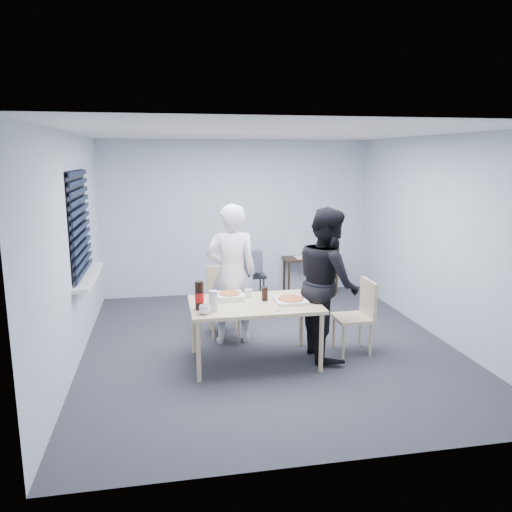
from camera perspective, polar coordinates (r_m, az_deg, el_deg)
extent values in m
plane|color=#2B2B30|center=(6.38, 1.37, -10.11)|extent=(5.00, 5.00, 0.00)
plane|color=white|center=(5.94, 1.50, 13.92)|extent=(5.00, 5.00, 0.00)
plane|color=silver|center=(8.46, -2.13, 4.35)|extent=(4.50, 0.00, 4.50)
plane|color=silver|center=(3.68, 9.64, -5.17)|extent=(4.50, 0.00, 4.50)
plane|color=silver|center=(5.98, -20.16, 0.69)|extent=(0.00, 5.00, 5.00)
plane|color=silver|center=(6.85, 20.16, 1.99)|extent=(0.00, 5.00, 5.00)
plane|color=black|center=(6.33, -19.61, 3.58)|extent=(0.00, 1.30, 1.30)
cube|color=black|center=(6.33, -19.34, 3.60)|extent=(0.04, 1.30, 1.25)
cube|color=silver|center=(6.44, -18.55, -2.26)|extent=(0.18, 1.42, 0.05)
cube|color=beige|center=(5.66, -0.17, -5.56)|extent=(1.45, 0.92, 0.04)
cylinder|color=beige|center=(5.32, -6.57, -10.80)|extent=(0.05, 0.05, 0.67)
cylinder|color=beige|center=(6.07, -7.14, -7.97)|extent=(0.05, 0.05, 0.67)
cylinder|color=beige|center=(5.56, 7.47, -9.81)|extent=(0.05, 0.05, 0.67)
cylinder|color=beige|center=(6.28, 5.19, -7.25)|extent=(0.05, 0.05, 0.67)
cube|color=beige|center=(6.63, -3.65, -5.35)|extent=(0.42, 0.42, 0.04)
cube|color=beige|center=(6.75, -3.88, -2.94)|extent=(0.42, 0.04, 0.44)
cylinder|color=beige|center=(6.52, -4.93, -7.74)|extent=(0.03, 0.03, 0.41)
cylinder|color=beige|center=(6.84, -5.23, -6.82)|extent=(0.03, 0.03, 0.41)
cylinder|color=beige|center=(6.56, -1.95, -7.59)|extent=(0.03, 0.03, 0.41)
cylinder|color=beige|center=(6.88, -2.39, -6.68)|extent=(0.03, 0.03, 0.41)
cube|color=beige|center=(6.12, 10.97, -6.98)|extent=(0.42, 0.42, 0.04)
cube|color=beige|center=(6.12, 12.72, -4.70)|extent=(0.04, 0.42, 0.44)
cylinder|color=beige|center=(5.99, 9.96, -9.65)|extent=(0.03, 0.03, 0.41)
cylinder|color=beige|center=(6.29, 8.86, -8.57)|extent=(0.03, 0.03, 0.41)
cylinder|color=beige|center=(6.11, 12.98, -9.33)|extent=(0.03, 0.03, 0.41)
cylinder|color=beige|center=(6.41, 11.76, -8.30)|extent=(0.03, 0.03, 0.41)
imported|color=silver|center=(6.23, -2.82, -2.10)|extent=(0.65, 0.42, 1.77)
imported|color=black|center=(5.87, 8.16, -3.04)|extent=(0.47, 0.86, 1.77)
cube|color=#2F2116|center=(8.63, 6.26, -0.29)|extent=(0.93, 0.41, 0.04)
cylinder|color=#2F2116|center=(8.43, 3.77, -2.69)|extent=(0.04, 0.04, 0.58)
cylinder|color=#2F2116|center=(8.75, 3.23, -2.17)|extent=(0.04, 0.04, 0.58)
cylinder|color=#2F2116|center=(8.68, 9.22, -2.40)|extent=(0.04, 0.04, 0.58)
cylinder|color=#2F2116|center=(8.98, 8.50, -1.91)|extent=(0.04, 0.04, 0.58)
cube|color=black|center=(7.87, -0.32, -2.25)|extent=(0.36, 0.36, 0.04)
cylinder|color=black|center=(7.77, -1.15, -4.33)|extent=(0.04, 0.04, 0.46)
cylinder|color=black|center=(8.04, -1.48, -3.79)|extent=(0.04, 0.04, 0.46)
cylinder|color=black|center=(7.82, 0.89, -4.23)|extent=(0.04, 0.04, 0.46)
cylinder|color=black|center=(8.09, 0.49, -3.70)|extent=(0.04, 0.04, 0.46)
cube|color=#595C66|center=(7.82, -0.32, -0.76)|extent=(0.27, 0.14, 0.38)
cube|color=#595C66|center=(7.73, -0.19, -1.24)|extent=(0.20, 0.05, 0.18)
cube|color=white|center=(5.80, -3.01, -4.78)|extent=(0.30, 0.30, 0.03)
cube|color=white|center=(5.79, -3.01, -4.48)|extent=(0.30, 0.30, 0.03)
cylinder|color=#CC7F38|center=(5.78, -3.02, -4.27)|extent=(0.26, 0.26, 0.01)
cube|color=white|center=(5.69, 3.95, -5.09)|extent=(0.34, 0.34, 0.04)
cylinder|color=#CC7F38|center=(5.68, 3.96, -4.85)|extent=(0.29, 0.29, 0.01)
imported|color=white|center=(5.28, -5.86, -6.10)|extent=(0.17, 0.17, 0.10)
imported|color=white|center=(5.87, -0.88, -4.26)|extent=(0.10, 0.10, 0.09)
cylinder|color=black|center=(5.71, 1.01, -4.36)|extent=(0.07, 0.07, 0.16)
cylinder|color=black|center=(5.41, -6.49, -4.51)|extent=(0.09, 0.09, 0.31)
cylinder|color=red|center=(5.41, -6.48, -4.72)|extent=(0.10, 0.10, 0.10)
cylinder|color=silver|center=(5.35, -4.91, -5.13)|extent=(0.10, 0.10, 0.22)
torus|color=red|center=(5.38, 2.52, -6.25)|extent=(0.07, 0.07, 0.00)
cube|color=white|center=(8.59, 5.28, -0.16)|extent=(0.33, 0.38, 0.01)
cube|color=black|center=(8.70, 7.63, 0.12)|extent=(0.17, 0.13, 0.06)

